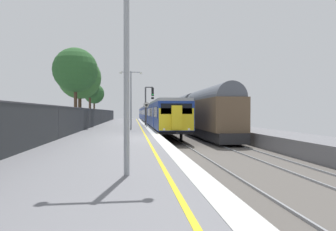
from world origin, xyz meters
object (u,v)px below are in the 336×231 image
commuter_train_at_platform (151,114)px  background_tree_centre (89,89)px  platform_lamp_mid (131,95)px  background_tree_back (79,79)px  signal_gantry (148,101)px  platform_lamp_near (127,55)px  freight_train_adjacent_track (184,112)px  speed_limit_sign (146,111)px  background_tree_right (76,72)px  background_tree_left (94,94)px

commuter_train_at_platform → background_tree_centre: background_tree_centre is taller
platform_lamp_mid → background_tree_back: bearing=128.4°
signal_gantry → platform_lamp_near: size_ratio=0.94×
freight_train_adjacent_track → speed_limit_sign: bearing=-119.8°
signal_gantry → background_tree_right: bearing=-142.3°
background_tree_right → background_tree_back: 4.18m
commuter_train_at_platform → signal_gantry: 18.55m
freight_train_adjacent_track → signal_gantry: (-5.46, -5.93, 1.25)m
platform_lamp_near → background_tree_right: 23.24m
background_tree_centre → commuter_train_at_platform: bearing=40.3°
background_tree_centre → speed_limit_sign: bearing=-61.3°
background_tree_left → background_tree_centre: background_tree_left is taller
platform_lamp_near → platform_lamp_mid: 19.32m
commuter_train_at_platform → platform_lamp_mid: platform_lamp_mid is taller
signal_gantry → background_tree_right: size_ratio=0.59×
commuter_train_at_platform → platform_lamp_near: (-3.44, -46.56, 1.68)m
background_tree_back → signal_gantry: bearing=11.1°
signal_gantry → platform_lamp_mid: 9.05m
background_tree_back → platform_lamp_near: bearing=-77.7°
background_tree_right → freight_train_adjacent_track: bearing=42.2°
signal_gantry → platform_lamp_near: platform_lamp_near is taller
background_tree_left → speed_limit_sign: bearing=-70.6°
background_tree_back → speed_limit_sign: bearing=-20.5°
commuter_train_at_platform → speed_limit_sign: (-1.85, -22.71, 0.41)m
freight_train_adjacent_track → platform_lamp_near: platform_lamp_near is taller
freight_train_adjacent_track → platform_lamp_mid: platform_lamp_mid is taller
commuter_train_at_platform → speed_limit_sign: commuter_train_at_platform is taller
platform_lamp_near → background_tree_left: 48.43m
freight_train_adjacent_track → background_tree_centre: background_tree_centre is taller
signal_gantry → speed_limit_sign: bearing=-95.2°
signal_gantry → background_tree_right: 9.65m
freight_train_adjacent_track → signal_gantry: signal_gantry is taller
platform_lamp_mid → speed_limit_sign: bearing=70.6°
freight_train_adjacent_track → background_tree_right: background_tree_right is taller
freight_train_adjacent_track → platform_lamp_mid: bearing=-116.8°
signal_gantry → commuter_train_at_platform: bearing=85.5°
commuter_train_at_platform → background_tree_back: bearing=-114.8°
commuter_train_at_platform → platform_lamp_mid: size_ratio=12.25×
platform_lamp_mid → background_tree_right: (-5.37, 3.15, 2.40)m
speed_limit_sign → background_tree_right: 8.08m
freight_train_adjacent_track → background_tree_back: background_tree_back is taller
freight_train_adjacent_track → platform_lamp_mid: (-7.45, -14.76, 1.48)m
commuter_train_at_platform → speed_limit_sign: size_ratio=24.53×
speed_limit_sign → platform_lamp_near: 23.94m
speed_limit_sign → background_tree_centre: size_ratio=0.40×
signal_gantry → background_tree_back: bearing=-168.9°
background_tree_centre → background_tree_right: (0.95, -15.84, 0.52)m
speed_limit_sign → background_tree_back: background_tree_back is taller
background_tree_right → background_tree_back: background_tree_right is taller
commuter_train_at_platform → platform_lamp_near: bearing=-94.2°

